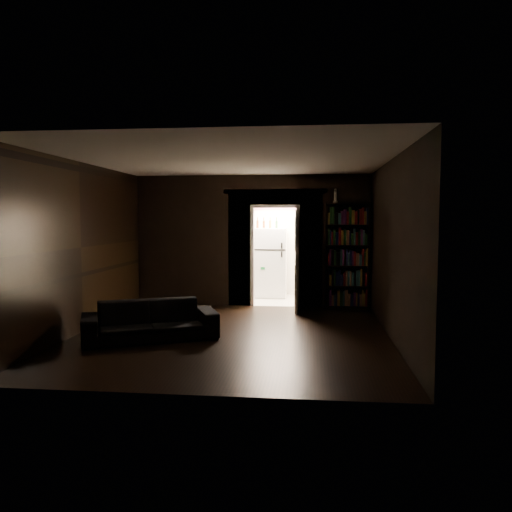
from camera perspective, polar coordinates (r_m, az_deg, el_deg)
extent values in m
plane|color=black|center=(8.13, -2.79, -9.02)|extent=(5.50, 5.50, 0.00)
cube|color=black|center=(10.91, -6.89, 1.77)|extent=(2.55, 0.10, 2.80)
cube|color=black|center=(10.64, 8.79, 1.69)|extent=(1.55, 0.10, 2.80)
cube|color=black|center=(10.66, 2.20, 7.39)|extent=(0.90, 0.10, 0.70)
cube|color=black|center=(8.68, -19.36, 0.93)|extent=(0.02, 5.50, 2.80)
cube|color=black|center=(7.93, 15.30, 0.72)|extent=(0.02, 5.50, 2.80)
cube|color=black|center=(5.24, -7.54, -0.92)|extent=(5.00, 0.02, 2.80)
cube|color=beige|center=(7.97, -2.87, 10.97)|extent=(5.00, 5.50, 0.02)
cube|color=white|center=(10.62, 2.16, -0.16)|extent=(1.04, 0.06, 2.17)
cube|color=beige|center=(11.65, 2.46, -5.21)|extent=(2.20, 1.80, 0.10)
cube|color=white|center=(12.36, 2.73, 1.16)|extent=(2.20, 0.10, 2.40)
cube|color=white|center=(11.63, -2.69, 0.96)|extent=(0.10, 1.60, 2.40)
cube|color=white|center=(11.49, 7.71, 0.89)|extent=(0.10, 1.60, 2.40)
cube|color=white|center=(11.51, 2.50, 7.16)|extent=(2.20, 1.80, 0.10)
cube|color=#BD6575|center=(12.29, 2.73, 5.90)|extent=(2.00, 0.04, 0.26)
imported|color=black|center=(7.95, -12.00, -6.54)|extent=(2.21, 1.63, 0.78)
cube|color=black|center=(10.47, 10.32, -0.02)|extent=(0.95, 0.65, 2.20)
cube|color=white|center=(11.93, 1.71, -0.75)|extent=(0.80, 0.75, 1.65)
cube|color=white|center=(10.16, 4.65, -0.51)|extent=(0.06, 0.85, 2.05)
cube|color=silver|center=(10.38, 9.06, 6.84)|extent=(0.11, 0.11, 0.29)
cube|color=black|center=(11.80, 1.27, 3.83)|extent=(0.61, 0.33, 0.26)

